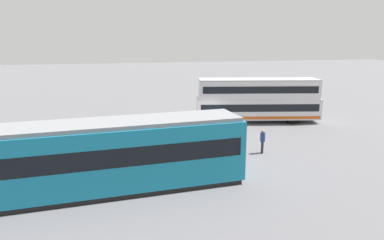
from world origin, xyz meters
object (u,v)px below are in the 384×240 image
Objects in this scene: double_decker_bus at (258,100)px; tram_yellow at (86,158)px; info_sign at (106,131)px; pedestrian_near_railing at (179,137)px; pedestrian_crossing at (263,140)px.

double_decker_bus reaches higher than tram_yellow.
tram_yellow reaches higher than info_sign.
double_decker_bus is at bearing -141.50° from pedestrian_near_railing.
tram_yellow is (13.99, 12.33, -0.14)m from double_decker_bus.
pedestrian_near_railing is 0.64× the size of info_sign.
pedestrian_near_railing is (8.37, 6.66, -1.04)m from double_decker_bus.
pedestrian_near_railing is (-5.62, -5.68, -0.90)m from tram_yellow.
info_sign is (-0.92, -5.11, -0.06)m from tram_yellow.
pedestrian_near_railing is 5.41m from pedestrian_crossing.
info_sign reaches higher than pedestrian_crossing.
pedestrian_crossing is (-5.10, 1.82, -0.01)m from pedestrian_near_railing.
tram_yellow is at bearing 19.79° from pedestrian_crossing.
pedestrian_crossing is (-10.72, -3.86, -0.90)m from tram_yellow.
pedestrian_near_railing is 1.01× the size of pedestrian_crossing.
double_decker_bus is at bearing -151.06° from info_sign.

